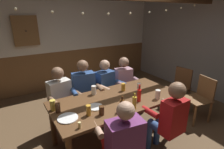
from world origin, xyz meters
TOP-DOWN VIEW (x-y plane):
  - ground_plane at (0.00, 0.00)m, footprint 6.90×6.90m
  - back_wall_upper at (0.00, 2.90)m, footprint 5.75×0.12m
  - back_wall_wainscot at (0.00, 2.90)m, footprint 5.75×0.12m
  - dining_table at (0.00, 0.12)m, footprint 2.05×0.97m
  - person_0 at (-0.68, 0.83)m, footprint 0.56×0.55m
  - person_1 at (-0.24, 0.84)m, footprint 0.58×0.54m
  - person_2 at (0.24, 0.83)m, footprint 0.54×0.58m
  - person_3 at (0.68, 0.82)m, footprint 0.52×0.56m
  - person_4 at (-0.40, -0.60)m, footprint 0.59×0.59m
  - person_5 at (0.41, -0.59)m, footprint 0.51×0.50m
  - chair_empty_near_right at (1.74, -0.24)m, footprint 0.52×0.52m
  - chair_empty_near_left at (1.87, 0.36)m, footprint 0.49×0.49m
  - table_candle at (-0.79, -0.28)m, footprint 0.04×0.04m
  - plate_0 at (-0.42, 0.05)m, footprint 0.22×0.22m
  - plate_1 at (-0.85, -0.01)m, footprint 0.27×0.27m
  - bottle_0 at (-0.14, -0.22)m, footprint 0.06×0.06m
  - bottle_1 at (0.04, -0.26)m, footprint 0.06×0.06m
  - bottle_2 at (0.24, -0.13)m, footprint 0.06×0.06m
  - pint_glass_0 at (0.26, 0.32)m, footprint 0.07×0.07m
  - pint_glass_1 at (-0.58, -0.08)m, footprint 0.07×0.07m
  - pint_glass_2 at (0.48, 0.16)m, footprint 0.07×0.07m
  - pint_glass_3 at (0.55, -0.22)m, footprint 0.08×0.08m
  - pint_glass_4 at (-0.43, -0.16)m, footprint 0.07×0.07m
  - pint_glass_5 at (-0.24, 0.46)m, footprint 0.08×0.08m
  - pint_glass_6 at (-0.91, 0.21)m, footprint 0.07×0.07m
  - pint_glass_7 at (-0.95, 0.30)m, footprint 0.08×0.08m
  - wall_dart_cabinet at (-0.87, 2.77)m, footprint 0.56×0.15m
  - string_lights at (0.00, 0.37)m, footprint 4.06×0.04m

SIDE VIEW (x-z plane):
  - ground_plane at x=0.00m, z-range 0.00..0.00m
  - chair_empty_near_right at x=1.74m, z-range 0.04..0.92m
  - chair_empty_near_left at x=1.87m, z-range 0.04..0.92m
  - back_wall_wainscot at x=0.00m, z-range 0.00..1.04m
  - person_3 at x=0.68m, z-range 0.06..1.25m
  - person_4 at x=-0.40m, z-range 0.07..1.24m
  - person_2 at x=0.24m, z-range 0.06..1.25m
  - person_0 at x=-0.68m, z-range 0.06..1.26m
  - dining_table at x=0.00m, z-range 0.29..1.05m
  - person_5 at x=0.41m, z-range 0.07..1.29m
  - person_1 at x=-0.24m, z-range 0.06..1.32m
  - plate_0 at x=-0.42m, z-range 0.76..0.78m
  - plate_1 at x=-0.85m, z-range 0.76..0.78m
  - table_candle at x=-0.79m, z-range 0.76..0.84m
  - pint_glass_4 at x=-0.43m, z-range 0.76..0.89m
  - pint_glass_0 at x=0.26m, z-range 0.76..0.90m
  - pint_glass_6 at x=-0.91m, z-range 0.76..0.90m
  - pint_glass_2 at x=0.48m, z-range 0.76..0.91m
  - pint_glass_1 at x=-0.58m, z-range 0.76..0.91m
  - pint_glass_3 at x=0.55m, z-range 0.76..0.91m
  - pint_glass_5 at x=-0.24m, z-range 0.76..0.91m
  - pint_glass_7 at x=-0.95m, z-range 0.76..0.92m
  - bottle_0 at x=-0.14m, z-range 0.74..0.97m
  - bottle_1 at x=0.04m, z-range 0.74..0.98m
  - bottle_2 at x=0.24m, z-range 0.73..1.00m
  - wall_dart_cabinet at x=-0.87m, z-range 1.30..2.00m
  - back_wall_upper at x=0.00m, z-range 1.04..2.40m
  - string_lights at x=0.00m, z-range 2.01..2.20m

